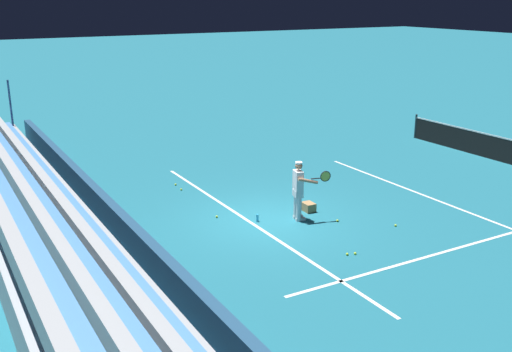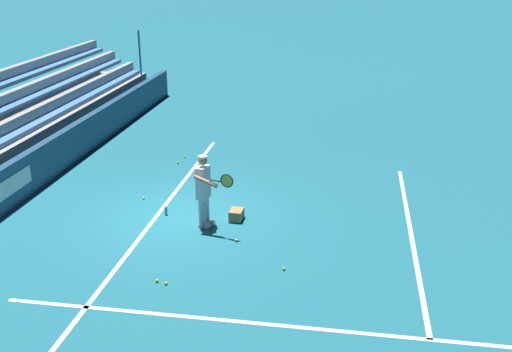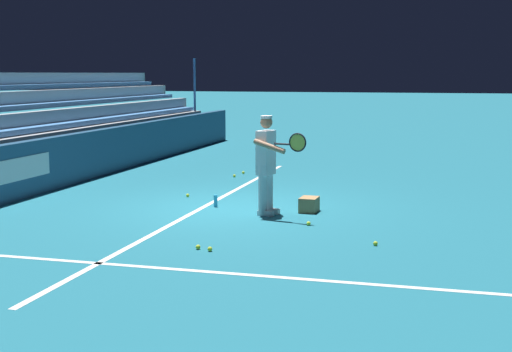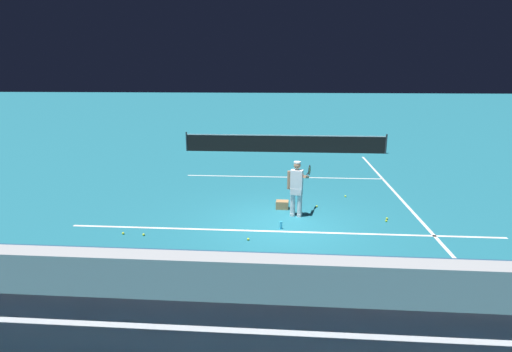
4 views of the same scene
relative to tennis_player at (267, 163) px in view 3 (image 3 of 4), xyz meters
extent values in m
plane|color=#1E6B7F|center=(-0.42, -0.79, -0.89)|extent=(160.00, 160.00, 0.00)
cube|color=white|center=(-0.42, -1.29, -0.89)|extent=(12.00, 0.10, 0.01)
cube|color=white|center=(3.69, 3.21, -0.89)|extent=(0.10, 12.00, 0.01)
cube|color=navy|center=(-0.42, -5.08, -0.34)|extent=(25.38, 0.24, 1.10)
cube|color=silver|center=(0.24, -4.95, -0.29)|extent=(2.80, 0.01, 0.44)
cylinder|color=#4C70B2|center=(-12.12, -5.78, 0.58)|extent=(0.08, 0.08, 2.95)
cylinder|color=silver|center=(-0.12, 0.00, -0.45)|extent=(0.15, 0.15, 0.88)
cylinder|color=silver|center=(0.09, -0.05, -0.45)|extent=(0.15, 0.15, 0.88)
cube|color=white|center=(-0.11, 0.06, -0.85)|extent=(0.17, 0.30, 0.09)
cube|color=white|center=(0.11, 0.01, -0.85)|extent=(0.17, 0.30, 0.09)
cube|color=silver|center=(-0.01, -0.03, -0.09)|extent=(0.38, 0.29, 0.20)
cube|color=white|center=(-0.01, -0.03, 0.28)|extent=(0.40, 0.29, 0.58)
sphere|color=#A37556|center=(-0.01, -0.02, 0.71)|extent=(0.21, 0.21, 0.21)
cylinder|color=white|center=(-0.01, -0.02, 0.80)|extent=(0.20, 0.20, 0.05)
cylinder|color=#A37556|center=(-0.25, 0.03, 0.24)|extent=(0.09, 0.09, 0.56)
cylinder|color=#A37556|center=(0.27, 0.11, 0.33)|extent=(0.22, 0.59, 0.24)
cylinder|color=black|center=(0.33, 0.34, 0.38)|extent=(0.10, 0.30, 0.03)
torus|color=black|center=(0.39, 0.62, 0.42)|extent=(0.10, 0.31, 0.31)
cylinder|color=#D6D14C|center=(0.39, 0.62, 0.42)|extent=(0.07, 0.26, 0.27)
cube|color=#A87F51|center=(-0.44, 0.66, -0.76)|extent=(0.41, 0.32, 0.26)
sphere|color=#CCE533|center=(1.78, 2.05, -0.86)|extent=(0.07, 0.07, 0.07)
sphere|color=#CCE533|center=(-1.30, -1.96, -0.86)|extent=(0.07, 0.07, 0.07)
sphere|color=#CCE533|center=(0.69, 0.87, -0.86)|extent=(0.07, 0.07, 0.07)
sphere|color=#CCE533|center=(-4.15, -1.87, -0.86)|extent=(0.07, 0.07, 0.07)
sphere|color=#CCE533|center=(2.64, -0.31, -0.86)|extent=(0.07, 0.07, 0.07)
sphere|color=#CCE533|center=(-4.73, -1.82, -0.86)|extent=(0.07, 0.07, 0.07)
sphere|color=#CCE533|center=(2.71, -0.11, -0.86)|extent=(0.07, 0.07, 0.07)
cylinder|color=#33B2E5|center=(-0.45, -1.09, -0.78)|extent=(0.07, 0.07, 0.22)
camera|label=1|loc=(13.31, -8.99, 5.27)|focal=42.00mm
camera|label=2|loc=(12.31, 3.21, 5.07)|focal=42.00mm
camera|label=3|loc=(11.75, 3.03, 1.53)|focal=50.00mm
camera|label=4|loc=(-0.37, -11.63, 3.36)|focal=28.00mm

